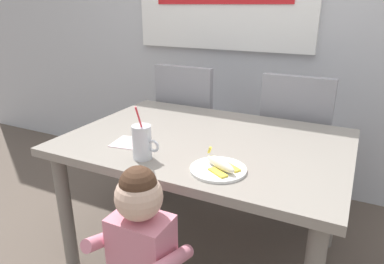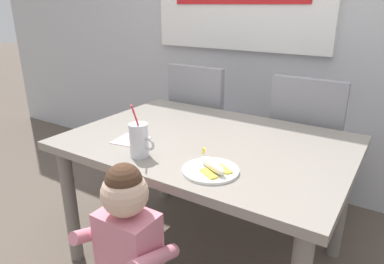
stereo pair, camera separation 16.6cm
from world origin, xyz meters
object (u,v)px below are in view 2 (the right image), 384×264
object	(u,v)px
toddler_standing	(128,241)
peeled_banana	(213,165)
milk_cup	(139,142)
dining_chair_left	(203,121)
dining_table	(208,155)
snack_plate	(210,170)
dining_chair_right	(308,142)
paper_napkin	(131,140)

from	to	relation	value
toddler_standing	peeled_banana	size ratio (longest dim) A/B	4.97
milk_cup	peeled_banana	bearing A→B (deg)	5.38
dining_chair_left	toddler_standing	distance (m)	1.39
milk_cup	dining_chair_left	bearing A→B (deg)	105.24
dining_table	snack_plate	world-z (taller)	snack_plate
dining_chair_right	peeled_banana	bearing A→B (deg)	82.72
dining_table	milk_cup	bearing A→B (deg)	-113.54
dining_chair_left	dining_chair_right	size ratio (longest dim) A/B	1.00
dining_chair_right	toddler_standing	bearing A→B (deg)	77.19
dining_chair_right	paper_napkin	world-z (taller)	dining_chair_right
paper_napkin	peeled_banana	bearing A→B (deg)	-9.38
dining_chair_right	milk_cup	world-z (taller)	milk_cup
dining_chair_left	snack_plate	xyz separation A→B (m)	(0.62, -0.98, 0.18)
toddler_standing	paper_napkin	size ratio (longest dim) A/B	5.59
dining_chair_left	dining_chair_right	bearing A→B (deg)	-179.76
dining_table	dining_chair_left	size ratio (longest dim) A/B	1.43
toddler_standing	dining_table	bearing A→B (deg)	92.68
paper_napkin	dining_chair_left	bearing A→B (deg)	97.45
toddler_standing	peeled_banana	xyz separation A→B (m)	(0.17, 0.33, 0.22)
dining_table	peeled_banana	distance (m)	0.39
snack_plate	peeled_banana	world-z (taller)	peeled_banana
toddler_standing	paper_napkin	bearing A→B (deg)	129.61
dining_table	dining_chair_left	world-z (taller)	dining_chair_left
dining_chair_right	toddler_standing	world-z (taller)	dining_chair_right
snack_plate	milk_cup	bearing A→B (deg)	-174.39
dining_chair_right	snack_plate	world-z (taller)	dining_chair_right
dining_table	snack_plate	size ratio (longest dim) A/B	5.97
peeled_banana	dining_table	bearing A→B (deg)	123.04
milk_cup	snack_plate	xyz separation A→B (m)	(0.34, 0.03, -0.06)
dining_table	toddler_standing	world-z (taller)	toddler_standing
dining_table	peeled_banana	size ratio (longest dim) A/B	8.14
toddler_standing	snack_plate	size ratio (longest dim) A/B	3.64
snack_plate	toddler_standing	bearing A→B (deg)	-116.39
dining_table	dining_chair_right	world-z (taller)	dining_chair_right
dining_chair_left	snack_plate	bearing A→B (deg)	122.14
snack_plate	dining_table	bearing A→B (deg)	121.65
dining_table	milk_cup	world-z (taller)	milk_cup
snack_plate	paper_napkin	xyz separation A→B (m)	(-0.50, 0.08, -0.00)
milk_cup	paper_napkin	bearing A→B (deg)	143.62
milk_cup	paper_napkin	size ratio (longest dim) A/B	1.65
dining_chair_left	milk_cup	world-z (taller)	milk_cup
dining_table	snack_plate	xyz separation A→B (m)	(0.19, -0.31, 0.10)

